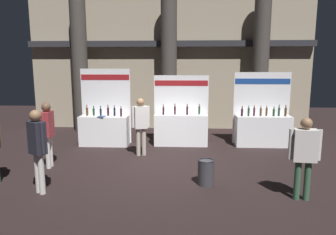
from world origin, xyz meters
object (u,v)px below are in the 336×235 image
visitor_0 (304,151)px  visitor_3 (38,144)px  exhibitor_booth_1 (181,127)px  visitor_2 (48,129)px  exhibitor_booth_2 (262,127)px  visitor_1 (141,122)px  trash_bin (206,172)px  exhibitor_booth_0 (105,127)px

visitor_0 → visitor_3: (-5.33, 0.06, 0.05)m
exhibitor_booth_1 → visitor_2: size_ratio=1.35×
exhibitor_booth_1 → exhibitor_booth_2: bearing=0.1°
visitor_3 → exhibitor_booth_1: bearing=90.2°
visitor_1 → visitor_2: size_ratio=1.00×
trash_bin → visitor_0: (1.84, -0.70, 0.71)m
trash_bin → visitor_1: visitor_1 is taller
trash_bin → visitor_2: (-4.01, 0.99, 0.74)m
visitor_3 → visitor_0: bearing=34.4°
trash_bin → visitor_2: 4.20m
exhibitor_booth_1 → visitor_3: 5.09m
exhibitor_booth_1 → exhibitor_booth_2: size_ratio=0.96×
exhibitor_booth_0 → trash_bin: (3.14, -3.37, -0.33)m
visitor_0 → visitor_2: 6.09m
exhibitor_booth_0 → exhibitor_booth_1: 2.56m
trash_bin → visitor_3: (-3.49, -0.63, 0.76)m
exhibitor_booth_2 → visitor_0: exhibitor_booth_2 is taller
trash_bin → visitor_0: size_ratio=0.35×
exhibitor_booth_0 → trash_bin: 4.62m
exhibitor_booth_0 → visitor_0: bearing=-39.2°
trash_bin → visitor_1: 2.90m
exhibitor_booth_0 → exhibitor_booth_2: 5.27m
visitor_2 → visitor_3: visitor_3 is taller
exhibitor_booth_1 → trash_bin: size_ratio=4.02×
trash_bin → visitor_1: size_ratio=0.34×
exhibitor_booth_1 → visitor_1: 1.82m
exhibitor_booth_2 → visitor_2: bearing=-157.5°
exhibitor_booth_0 → exhibitor_booth_1: size_ratio=1.10×
visitor_3 → exhibitor_booth_0: bearing=120.1°
visitor_0 → visitor_3: bearing=-174.5°
exhibitor_booth_0 → trash_bin: exhibitor_booth_0 is taller
exhibitor_booth_2 → trash_bin: 4.14m
visitor_2 → visitor_0: bearing=-109.4°
exhibitor_booth_0 → visitor_3: (-0.35, -4.01, 0.43)m
trash_bin → visitor_2: visitor_2 is taller
exhibitor_booth_0 → exhibitor_booth_2: exhibitor_booth_0 is taller
visitor_0 → visitor_1: (-3.60, 2.89, 0.02)m
exhibitor_booth_0 → visitor_1: 1.86m
visitor_1 → visitor_0: bearing=-58.4°
trash_bin → visitor_0: 2.09m
visitor_3 → trash_bin: bearing=45.3°
exhibitor_booth_0 → visitor_2: size_ratio=1.48×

